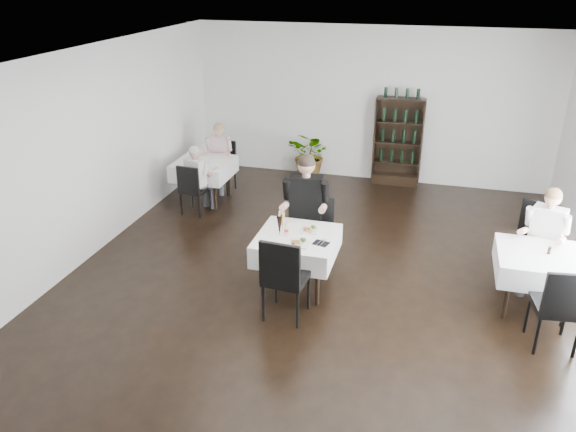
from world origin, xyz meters
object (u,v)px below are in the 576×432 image
(wine_shelf, at_px, (398,143))
(potted_tree, at_px, (311,155))
(main_table, at_px, (297,246))
(diner_main, at_px, (305,204))

(wine_shelf, xyz_separation_m, potted_tree, (-1.70, -0.11, -0.36))
(main_table, distance_m, potted_tree, 4.28)
(potted_tree, bearing_deg, wine_shelf, 3.86)
(wine_shelf, distance_m, diner_main, 3.83)
(wine_shelf, xyz_separation_m, main_table, (-0.90, -4.31, -0.23))
(main_table, height_order, potted_tree, potted_tree)
(diner_main, bearing_deg, potted_tree, 101.86)
(potted_tree, xyz_separation_m, diner_main, (0.75, -3.59, 0.48))
(wine_shelf, relative_size, main_table, 1.70)
(wine_shelf, xyz_separation_m, diner_main, (-0.94, -3.71, 0.12))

